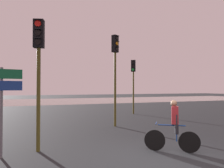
% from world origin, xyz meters
% --- Properties ---
extents(ground_plane, '(120.00, 120.00, 0.00)m').
position_xyz_m(ground_plane, '(0.00, 0.00, 0.00)').
color(ground_plane, black).
extents(water_strip, '(80.00, 16.00, 0.01)m').
position_xyz_m(water_strip, '(0.00, 29.20, 0.00)').
color(water_strip, gray).
rests_on(water_strip, ground).
extents(traffic_light_far_right, '(0.41, 0.42, 4.17)m').
position_xyz_m(traffic_light_far_right, '(4.25, 10.09, 2.91)').
color(traffic_light_far_right, '#4C4719').
rests_on(traffic_light_far_right, ground).
extents(traffic_light_near_left, '(0.37, 0.39, 4.18)m').
position_xyz_m(traffic_light_near_left, '(-3.08, 2.23, 2.92)').
color(traffic_light_near_left, '#4C4719').
rests_on(traffic_light_near_left, ground).
extents(traffic_light_center, '(0.40, 0.42, 4.77)m').
position_xyz_m(traffic_light_center, '(0.87, 5.51, 3.30)').
color(traffic_light_center, '#4C4719').
rests_on(traffic_light_center, ground).
extents(direction_sign_post, '(1.09, 0.23, 2.60)m').
position_xyz_m(direction_sign_post, '(-4.09, 1.92, 1.79)').
color(direction_sign_post, slate).
rests_on(direction_sign_post, ground).
extents(cyclist, '(1.42, 1.02, 1.62)m').
position_xyz_m(cyclist, '(0.89, 0.64, 0.82)').
color(cyclist, black).
rests_on(cyclist, ground).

